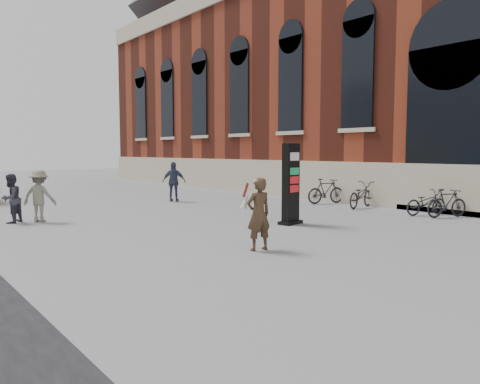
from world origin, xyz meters
TOP-DOWN VIEW (x-y plane):
  - ground at (0.00, 0.00)m, footprint 100.00×100.00m
  - station at (15.48, 6.00)m, footprint 12.15×44.50m
  - info_pylon at (3.41, 1.76)m, footprint 0.86×0.53m
  - woman at (0.11, -0.56)m, footprint 0.69×0.65m
  - pedestrian_a at (-3.36, 7.34)m, footprint 0.95×0.94m
  - pedestrian_b at (-2.57, 7.09)m, footprint 1.21×1.20m
  - pedestrian_c at (3.91, 9.73)m, footprint 1.08×1.01m
  - bike_3 at (8.60, -0.52)m, footprint 1.71×0.98m
  - bike_4 at (8.60, 0.24)m, footprint 1.82×1.07m
  - bike_6 at (8.60, 3.06)m, footprint 2.07×1.11m
  - bike_7 at (8.60, 4.88)m, footprint 1.88×0.96m

SIDE VIEW (x-z plane):
  - ground at x=0.00m, z-range 0.00..0.00m
  - bike_4 at x=8.60m, z-range 0.00..0.91m
  - bike_3 at x=8.60m, z-range 0.00..0.99m
  - bike_6 at x=8.60m, z-range 0.00..1.03m
  - bike_7 at x=8.60m, z-range 0.00..1.09m
  - pedestrian_a at x=-3.36m, z-range 0.00..1.55m
  - pedestrian_b at x=-2.57m, z-range 0.00..1.67m
  - woman at x=0.11m, z-range 0.02..1.69m
  - pedestrian_c at x=3.91m, z-range 0.00..1.78m
  - info_pylon at x=3.41m, z-range 0.00..2.50m
  - station at x=15.48m, z-range -1.49..17.66m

